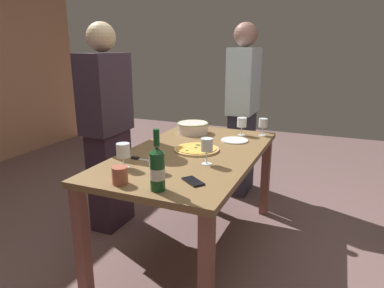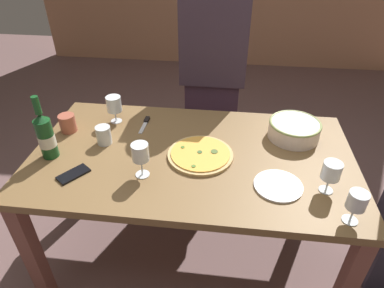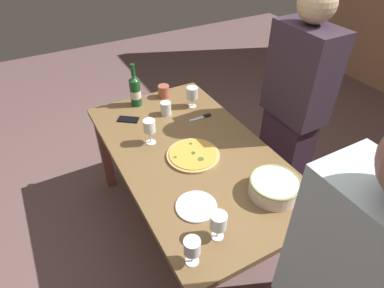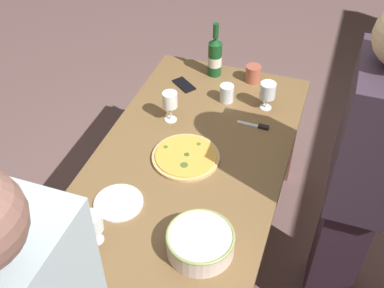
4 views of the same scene
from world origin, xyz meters
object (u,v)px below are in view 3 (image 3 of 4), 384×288
(dining_table, at_px, (192,163))
(cup_ceramic, at_px, (166,108))
(cell_phone, at_px, (128,119))
(pizza, at_px, (193,155))
(wine_glass_by_bottle, at_px, (192,248))
(side_plate, at_px, (196,206))
(wine_glass_far_left, at_px, (149,127))
(wine_glass_far_right, at_px, (192,94))
(person_host, at_px, (293,112))
(serving_bowl, at_px, (274,187))
(pizza_knife, at_px, (203,117))
(wine_glass_near_pizza, at_px, (218,222))
(cup_amber, at_px, (164,91))
(wine_bottle, at_px, (135,90))

(dining_table, xyz_separation_m, cup_ceramic, (-0.46, 0.04, 0.14))
(dining_table, bearing_deg, cell_phone, -156.42)
(pizza, bearing_deg, wine_glass_by_bottle, -29.06)
(side_plate, bearing_deg, wine_glass_far_left, 179.35)
(wine_glass_far_right, bearing_deg, person_host, 43.94)
(serving_bowl, distance_m, pizza_knife, 0.82)
(serving_bowl, relative_size, wine_glass_near_pizza, 1.80)
(wine_glass_near_pizza, height_order, person_host, person_host)
(wine_glass_far_right, bearing_deg, dining_table, -28.73)
(dining_table, bearing_deg, serving_bowl, 22.27)
(pizza, bearing_deg, wine_glass_near_pizza, -17.65)
(wine_glass_near_pizza, relative_size, wine_glass_far_right, 0.96)
(cup_ceramic, bearing_deg, person_host, 54.48)
(dining_table, xyz_separation_m, wine_glass_by_bottle, (0.67, -0.36, 0.19))
(dining_table, distance_m, cell_phone, 0.58)
(wine_glass_by_bottle, distance_m, pizza_knife, 1.15)
(dining_table, bearing_deg, wine_glass_far_left, -137.57)
(pizza, bearing_deg, serving_bowl, 25.69)
(wine_glass_by_bottle, bearing_deg, serving_bowl, 104.58)
(dining_table, relative_size, wine_glass_near_pizza, 10.67)
(wine_glass_far_right, distance_m, cup_ceramic, 0.23)
(wine_glass_by_bottle, bearing_deg, pizza, 150.94)
(serving_bowl, relative_size, wine_glass_by_bottle, 1.86)
(cup_amber, height_order, person_host, person_host)
(pizza, height_order, cup_amber, cup_amber)
(dining_table, distance_m, wine_glass_by_bottle, 0.78)
(wine_glass_far_left, relative_size, cup_amber, 1.75)
(cup_ceramic, relative_size, side_plate, 0.45)
(wine_glass_by_bottle, relative_size, cell_phone, 1.01)
(dining_table, height_order, wine_glass_far_right, wine_glass_far_right)
(wine_glass_far_left, distance_m, cell_phone, 0.34)
(dining_table, distance_m, wine_glass_near_pizza, 0.67)
(wine_glass_by_bottle, xyz_separation_m, cup_ceramic, (-1.13, 0.40, -0.05))
(serving_bowl, relative_size, wine_glass_far_left, 1.59)
(pizza_knife, bearing_deg, cell_phone, -115.06)
(serving_bowl, height_order, wine_bottle, wine_bottle)
(cell_phone, relative_size, person_host, 0.09)
(wine_bottle, xyz_separation_m, person_host, (0.74, 0.86, -0.03))
(cup_amber, xyz_separation_m, side_plate, (1.10, -0.33, -0.04))
(cup_ceramic, distance_m, cell_phone, 0.28)
(dining_table, bearing_deg, side_plate, -25.76)
(pizza, bearing_deg, person_host, 89.57)
(pizza, distance_m, cell_phone, 0.60)
(wine_glass_far_left, bearing_deg, wine_glass_far_right, 120.54)
(serving_bowl, xyz_separation_m, wine_glass_by_bottle, (0.15, -0.57, 0.05))
(wine_glass_far_left, bearing_deg, cup_amber, 146.99)
(serving_bowl, xyz_separation_m, side_plate, (-0.11, -0.41, -0.05))
(wine_glass_far_left, bearing_deg, pizza_knife, 101.72)
(wine_glass_near_pizza, bearing_deg, wine_glass_by_bottle, -70.70)
(wine_bottle, xyz_separation_m, wine_glass_far_left, (0.48, -0.09, 0.00))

